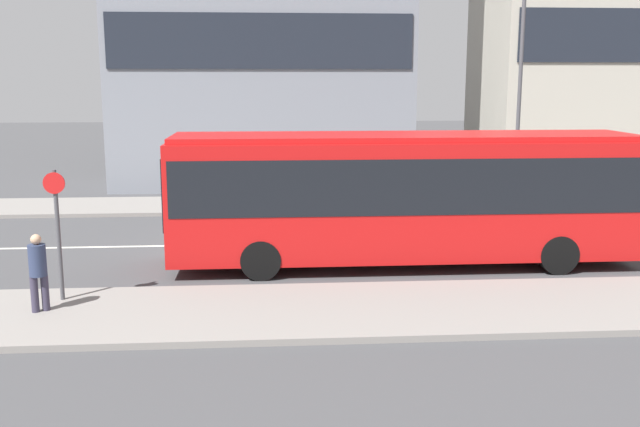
% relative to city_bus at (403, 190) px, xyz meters
% --- Properties ---
extents(ground_plane, '(120.00, 120.00, 0.00)m').
position_rel_city_bus_xyz_m(ground_plane, '(-4.05, 2.50, -1.92)').
color(ground_plane, '#444447').
extents(sidewalk_near, '(44.00, 3.50, 0.13)m').
position_rel_city_bus_xyz_m(sidewalk_near, '(-4.05, -3.75, -1.86)').
color(sidewalk_near, gray).
rests_on(sidewalk_near, ground_plane).
extents(sidewalk_far, '(44.00, 3.50, 0.13)m').
position_rel_city_bus_xyz_m(sidewalk_far, '(-4.05, 8.75, -1.86)').
color(sidewalk_far, gray).
rests_on(sidewalk_far, ground_plane).
extents(lane_centerline, '(41.80, 0.16, 0.01)m').
position_rel_city_bus_xyz_m(lane_centerline, '(-4.05, 2.50, -1.92)').
color(lane_centerline, silver).
rests_on(lane_centerline, ground_plane).
extents(city_bus, '(11.71, 2.65, 3.34)m').
position_rel_city_bus_xyz_m(city_bus, '(0.00, 0.00, 0.00)').
color(city_bus, red).
rests_on(city_bus, ground_plane).
extents(parked_car_0, '(4.57, 1.76, 1.29)m').
position_rel_city_bus_xyz_m(parked_car_0, '(9.17, 5.77, -1.30)').
color(parked_car_0, '#4C5156').
rests_on(parked_car_0, ground_plane).
extents(pedestrian_near_stop, '(0.34, 0.34, 1.57)m').
position_rel_city_bus_xyz_m(pedestrian_near_stop, '(-7.96, -3.58, -0.91)').
color(pedestrian_near_stop, '#383347').
rests_on(pedestrian_near_stop, sidewalk_near).
extents(bus_stop_sign, '(0.44, 0.12, 2.75)m').
position_rel_city_bus_xyz_m(bus_stop_sign, '(-7.75, -2.84, -0.19)').
color(bus_stop_sign, '#4C4C51').
rests_on(bus_stop_sign, sidewalk_near).
extents(street_lamp, '(0.36, 0.36, 7.74)m').
position_rel_city_bus_xyz_m(street_lamp, '(5.54, 7.47, 2.86)').
color(street_lamp, '#4C4C51').
rests_on(street_lamp, sidewalk_far).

